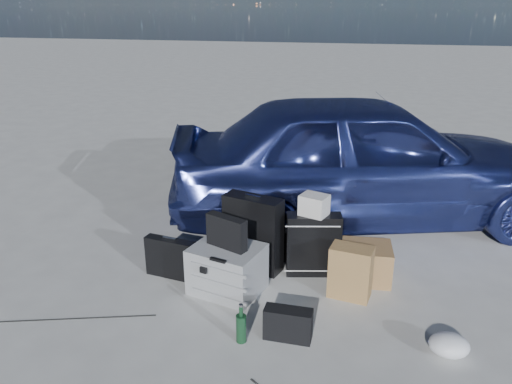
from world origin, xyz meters
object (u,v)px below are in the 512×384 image
at_px(suitcase_right, 313,245).
at_px(green_bottle, 241,324).
at_px(briefcase, 171,258).
at_px(suitcase_left, 253,233).
at_px(duffel_bag, 307,243).
at_px(cardboard_box, 366,262).
at_px(car, 365,158).
at_px(pelican_case, 227,269).

height_order(suitcase_right, green_bottle, suitcase_right).
bearing_deg(briefcase, green_bottle, -32.89).
height_order(briefcase, suitcase_left, suitcase_left).
relative_size(briefcase, duffel_bag, 0.77).
distance_m(suitcase_left, cardboard_box, 1.04).
bearing_deg(cardboard_box, green_bottle, -126.71).
bearing_deg(suitcase_left, suitcase_right, 18.40).
bearing_deg(car, duffel_bag, 138.53).
bearing_deg(suitcase_right, cardboard_box, -11.78).
relative_size(cardboard_box, green_bottle, 1.44).
xyz_separation_m(car, suitcase_left, (-0.92, -1.40, -0.37)).
xyz_separation_m(suitcase_left, cardboard_box, (1.02, 0.04, -0.19)).
xyz_separation_m(briefcase, green_bottle, (0.85, -0.75, -0.03)).
bearing_deg(pelican_case, cardboard_box, 36.81).
relative_size(car, duffel_bag, 6.92).
height_order(suitcase_left, duffel_bag, suitcase_left).
height_order(pelican_case, suitcase_right, suitcase_right).
height_order(pelican_case, green_bottle, pelican_case).
bearing_deg(pelican_case, car, 74.56).
distance_m(cardboard_box, green_bottle, 1.40).
distance_m(suitcase_left, green_bottle, 1.11).
distance_m(pelican_case, suitcase_right, 0.81).
height_order(briefcase, green_bottle, briefcase).
bearing_deg(duffel_bag, pelican_case, -135.39).
relative_size(car, green_bottle, 14.25).
distance_m(pelican_case, briefcase, 0.57).
height_order(suitcase_right, cardboard_box, suitcase_right).
bearing_deg(suitcase_right, car, 61.40).
bearing_deg(briefcase, suitcase_left, 34.72).
bearing_deg(car, suitcase_right, 146.54).
height_order(car, briefcase, car).
xyz_separation_m(suitcase_left, duffel_bag, (0.46, 0.32, -0.20)).
distance_m(car, briefcase, 2.41).
bearing_deg(green_bottle, duffel_bag, 78.88).
xyz_separation_m(briefcase, cardboard_box, (1.69, 0.38, -0.02)).
bearing_deg(duffel_bag, suitcase_left, -153.28).
bearing_deg(pelican_case, duffel_bag, 66.82).
bearing_deg(suitcase_left, car, 72.18).
distance_m(car, duffel_bag, 1.30).
bearing_deg(cardboard_box, briefcase, -167.48).
bearing_deg(cardboard_box, car, 94.24).
bearing_deg(car, pelican_case, 132.27).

